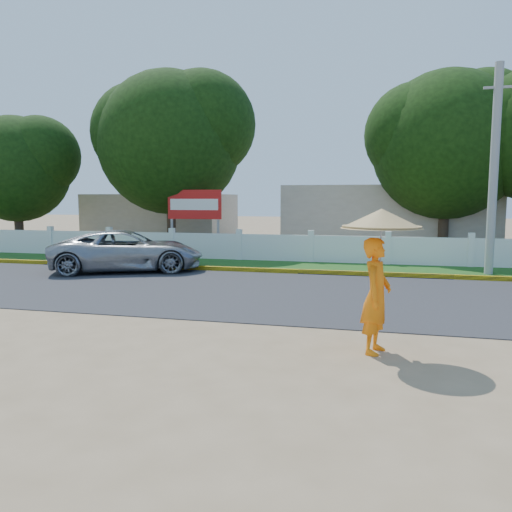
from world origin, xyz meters
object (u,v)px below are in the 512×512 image
(billboard, at_px, (194,208))
(vehicle, at_px, (128,251))
(utility_pole, at_px, (494,171))
(monk_with_parasol, at_px, (379,260))

(billboard, bearing_deg, vehicle, -96.72)
(utility_pole, bearing_deg, vehicle, -169.96)
(utility_pole, xyz_separation_m, vehicle, (-12.25, -2.17, -2.75))
(monk_with_parasol, xyz_separation_m, billboard, (-8.03, 12.61, 0.57))
(monk_with_parasol, bearing_deg, utility_pole, 69.51)
(utility_pole, distance_m, vehicle, 12.75)
(utility_pole, relative_size, monk_with_parasol, 2.88)
(vehicle, distance_m, billboard, 5.30)
(utility_pole, height_order, billboard, utility_pole)
(utility_pole, relative_size, billboard, 2.36)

